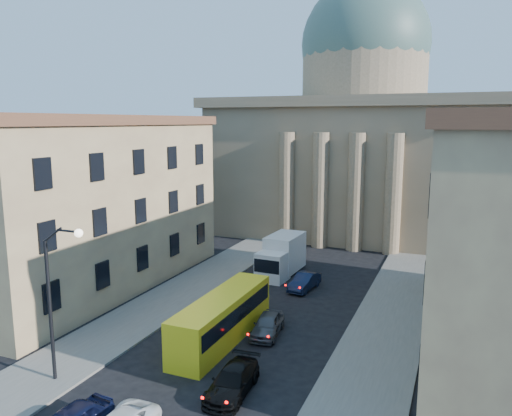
{
  "coord_description": "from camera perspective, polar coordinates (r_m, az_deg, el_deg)",
  "views": [
    {
      "loc": [
        12.59,
        -11.4,
        14.21
      ],
      "look_at": [
        -0.33,
        19.82,
        8.32
      ],
      "focal_mm": 35.0,
      "sensor_mm": 36.0,
      "label": 1
    }
  ],
  "objects": [
    {
      "name": "sidewalk_right",
      "position": [
        32.87,
        13.65,
        -15.87
      ],
      "size": [
        5.0,
        60.0,
        0.15
      ],
      "primitive_type": "cube",
      "color": "#5E5B56",
      "rests_on": "ground"
    },
    {
      "name": "sidewalk_left",
      "position": [
        38.84,
        -12.52,
        -11.69
      ],
      "size": [
        5.0,
        60.0,
        0.15
      ],
      "primitive_type": "cube",
      "color": "#5E5B56",
      "rests_on": "ground"
    },
    {
      "name": "street_lamp",
      "position": [
        28.95,
        -21.86,
        -8.79
      ],
      "size": [
        2.62,
        0.44,
        8.83
      ],
      "color": "black",
      "rests_on": "ground"
    },
    {
      "name": "church",
      "position": [
        68.08,
        11.92,
        7.72
      ],
      "size": [
        68.02,
        28.76,
        36.6
      ],
      "color": "#776449",
      "rests_on": "ground"
    },
    {
      "name": "car_right_distant",
      "position": [
        43.25,
        5.57,
        -8.37
      ],
      "size": [
        1.93,
        4.34,
        1.38
      ],
      "primitive_type": "imported",
      "rotation": [
        0.0,
        0.0,
        -0.11
      ],
      "color": "black",
      "rests_on": "ground"
    },
    {
      "name": "box_truck",
      "position": [
        46.94,
        2.9,
        -5.56
      ],
      "size": [
        2.91,
        6.7,
        3.61
      ],
      "rotation": [
        0.0,
        0.0,
        -0.05
      ],
      "color": "silver",
      "rests_on": "ground"
    },
    {
      "name": "car_right_far",
      "position": [
        34.46,
        1.34,
        -13.16
      ],
      "size": [
        2.19,
        4.37,
        1.43
      ],
      "primitive_type": "imported",
      "rotation": [
        0.0,
        0.0,
        0.12
      ],
      "color": "#494A4E",
      "rests_on": "ground"
    },
    {
      "name": "car_right_mid",
      "position": [
        27.84,
        -2.72,
        -19.18
      ],
      "size": [
        2.23,
        4.83,
        1.37
      ],
      "primitive_type": "imported",
      "rotation": [
        0.0,
        0.0,
        0.07
      ],
      "color": "black",
      "rests_on": "ground"
    },
    {
      "name": "building_left",
      "position": [
        45.13,
        -18.84,
        0.71
      ],
      "size": [
        11.6,
        26.6,
        14.7
      ],
      "color": "tan",
      "rests_on": "ground"
    },
    {
      "name": "city_bus",
      "position": [
        33.46,
        -3.84,
        -12.27
      ],
      "size": [
        2.53,
        10.56,
        2.97
      ],
      "rotation": [
        0.0,
        0.0,
        -0.01
      ],
      "color": "yellow",
      "rests_on": "ground"
    }
  ]
}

